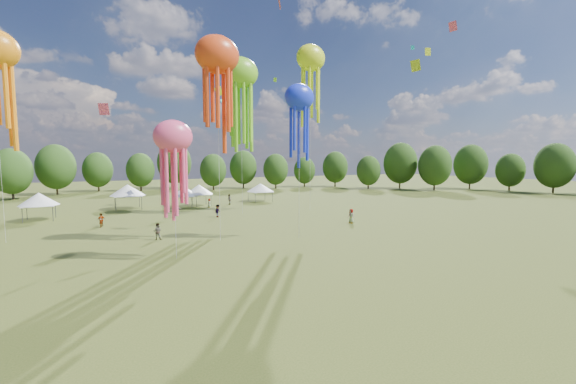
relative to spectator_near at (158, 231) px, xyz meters
name	(u,v)px	position (x,y,z in m)	size (l,w,h in m)	color
ground	(517,370)	(9.26, -31.14, -0.87)	(300.00, 300.00, 0.00)	#384416
spectator_near	(158,231)	(0.00, 0.00, 0.00)	(0.84, 0.66, 1.73)	gray
spectators_far	(214,209)	(9.90, 13.68, 0.03)	(29.99, 27.28, 1.91)	gray
festival_tents	(170,191)	(5.51, 25.14, 2.08)	(40.98, 12.25, 4.18)	#47474C
show_kites	(225,86)	(9.38, 5.81, 16.78)	(43.76, 24.04, 26.53)	#ED4315
small_kites	(215,1)	(10.44, 12.63, 29.82)	(81.02, 60.13, 39.75)	#ED4315
treeline	(163,169)	(5.40, 31.38, 5.68)	(201.57, 95.24, 13.43)	#38281C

